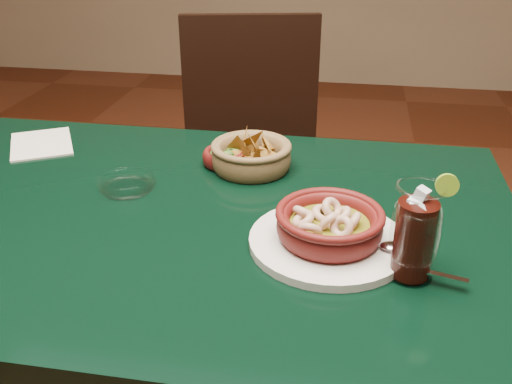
% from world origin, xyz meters
% --- Properties ---
extents(dining_table, '(1.20, 0.80, 0.75)m').
position_xyz_m(dining_table, '(0.00, 0.00, 0.65)').
color(dining_table, black).
rests_on(dining_table, ground).
extents(dining_chair, '(0.52, 0.52, 0.95)m').
position_xyz_m(dining_chair, '(0.00, 0.71, 0.52)').
color(dining_chair, black).
rests_on(dining_chair, ground).
extents(shrimp_plate, '(0.33, 0.26, 0.08)m').
position_xyz_m(shrimp_plate, '(0.27, -0.07, 0.78)').
color(shrimp_plate, silver).
rests_on(shrimp_plate, dining_table).
extents(chip_basket, '(0.20, 0.20, 0.11)m').
position_xyz_m(chip_basket, '(0.09, 0.20, 0.78)').
color(chip_basket, brown).
rests_on(chip_basket, dining_table).
extents(guacamole_ramekin, '(0.11, 0.11, 0.04)m').
position_xyz_m(guacamole_ramekin, '(0.04, 0.21, 0.77)').
color(guacamole_ramekin, '#4D0F0E').
rests_on(guacamole_ramekin, dining_table).
extents(cola_drink, '(0.15, 0.15, 0.17)m').
position_xyz_m(cola_drink, '(0.39, -0.13, 0.82)').
color(cola_drink, white).
rests_on(cola_drink, dining_table).
extents(glass_ashtray, '(0.12, 0.12, 0.03)m').
position_xyz_m(glass_ashtray, '(-0.13, 0.06, 0.76)').
color(glass_ashtray, white).
rests_on(glass_ashtray, dining_table).
extents(paper_menu, '(0.20, 0.22, 0.00)m').
position_xyz_m(paper_menu, '(-0.40, 0.25, 0.75)').
color(paper_menu, beige).
rests_on(paper_menu, dining_table).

